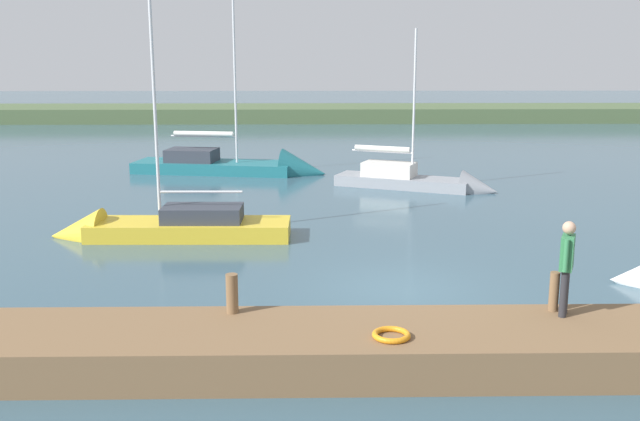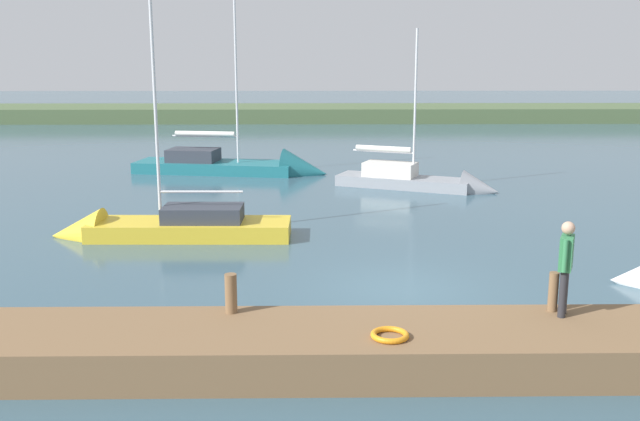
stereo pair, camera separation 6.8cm
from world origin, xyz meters
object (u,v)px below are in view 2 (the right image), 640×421
Objects in this scene: sailboat_mid_channel at (424,184)px; life_ring_buoy at (390,335)px; mooring_post_near at (231,293)px; sailboat_outer_mooring at (159,233)px; person_on_dock at (566,261)px; mooring_post_far at (553,292)px; sailboat_near_dock at (247,170)px.

life_ring_buoy is at bearing -77.44° from sailboat_mid_channel.
sailboat_mid_channel is at bearing -110.65° from mooring_post_near.
mooring_post_near is 0.08× the size of sailboat_outer_mooring.
person_on_dock reaches higher than mooring_post_near.
person_on_dock is at bearing 177.80° from mooring_post_near.
mooring_post_far is at bearing -158.39° from life_ring_buoy.
sailboat_mid_channel is 0.82× the size of sailboat_outer_mooring.
mooring_post_near is 3.11m from life_ring_buoy.
sailboat_near_dock is at bearing 175.11° from sailboat_mid_channel.
life_ring_buoy is 3.60m from person_on_dock.
mooring_post_near is 6.02m from mooring_post_far.
mooring_post_near reaches higher than life_ring_buoy.
life_ring_buoy is at bearing -69.20° from sailboat_near_dock.
mooring_post_near is 9.20m from sailboat_outer_mooring.
mooring_post_far is 0.42× the size of person_on_dock.
mooring_post_near is 6.17m from person_on_dock.
mooring_post_near is 1.13× the size of life_ring_buoy.
mooring_post_near is 20.92m from sailboat_near_dock.
sailboat_near_dock is 5.39× the size of person_on_dock.
sailboat_outer_mooring is (9.19, -8.58, -0.99)m from mooring_post_far.
mooring_post_far is 3.45m from life_ring_buoy.
life_ring_buoy is at bearing 21.61° from mooring_post_far.
sailboat_near_dock reaches higher than person_on_dock.
sailboat_near_dock is (-1.62, -12.25, 0.01)m from sailboat_outer_mooring.
person_on_dock is at bearing -162.64° from life_ring_buoy.
sailboat_outer_mooring reaches higher than person_on_dock.
mooring_post_far is 0.71m from person_on_dock.
sailboat_mid_channel is at bearing -90.85° from mooring_post_far.
mooring_post_near is 0.42× the size of person_on_dock.
life_ring_buoy is at bearing 122.24° from sailboat_outer_mooring.
person_on_dock is at bearing -67.03° from sailboat_mid_channel.
mooring_post_far is 0.08× the size of sailboat_outer_mooring.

